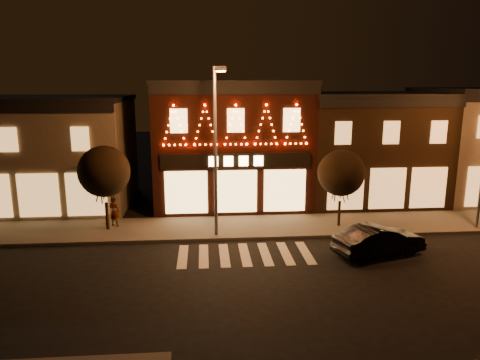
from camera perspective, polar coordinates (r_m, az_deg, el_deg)
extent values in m
plane|color=black|center=(18.37, 1.82, -14.15)|extent=(120.00, 120.00, 0.00)
cube|color=#47423D|center=(25.94, 4.23, -5.90)|extent=(44.00, 4.00, 0.15)
cube|color=brown|center=(32.63, -24.55, 2.99)|extent=(12.00, 8.00, 7.00)
cube|color=black|center=(32.30, -25.14, 9.39)|extent=(12.20, 8.20, 0.30)
cube|color=black|center=(28.55, -27.85, 8.07)|extent=(12.00, 0.25, 0.50)
cube|color=#33110B|center=(30.67, -1.09, 4.53)|extent=(10.00, 8.00, 8.00)
cube|color=black|center=(30.38, -1.12, 12.30)|extent=(10.20, 8.20, 0.30)
cube|color=black|center=(26.34, -0.55, 11.41)|extent=(10.00, 0.25, 0.50)
cube|color=black|center=(26.69, -0.53, 2.47)|extent=(9.00, 0.15, 0.90)
cube|color=#FFD87F|center=(26.59, -0.51, 2.43)|extent=(3.40, 0.08, 0.60)
cube|color=black|center=(32.72, 15.80, 3.85)|extent=(9.00, 8.00, 7.20)
cube|color=black|center=(32.40, 16.19, 10.42)|extent=(9.20, 8.20, 0.30)
cube|color=black|center=(28.67, 19.01, 9.23)|extent=(9.00, 0.25, 0.50)
cylinder|color=#59595E|center=(23.22, -3.16, 3.37)|extent=(0.18, 0.18, 8.83)
cylinder|color=#59595E|center=(22.07, -2.90, 14.12)|extent=(0.36, 1.76, 0.11)
cube|color=#59595E|center=(21.19, -2.47, 14.05)|extent=(0.59, 0.38, 0.20)
cube|color=orange|center=(21.19, -2.47, 13.72)|extent=(0.45, 0.28, 0.06)
cylinder|color=black|center=(25.98, -16.61, -4.42)|extent=(0.18, 0.18, 1.54)
sphere|color=black|center=(25.38, -16.96, 1.06)|extent=(2.82, 2.82, 2.82)
cylinder|color=black|center=(26.19, 12.54, -4.17)|extent=(0.16, 0.16, 1.44)
sphere|color=black|center=(25.63, 12.79, 0.89)|extent=(2.62, 2.62, 2.62)
imported|color=black|center=(22.68, 17.34, -7.40)|extent=(4.78, 2.86, 1.49)
imported|color=gray|center=(26.43, -15.75, -3.90)|extent=(0.73, 0.62, 1.70)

